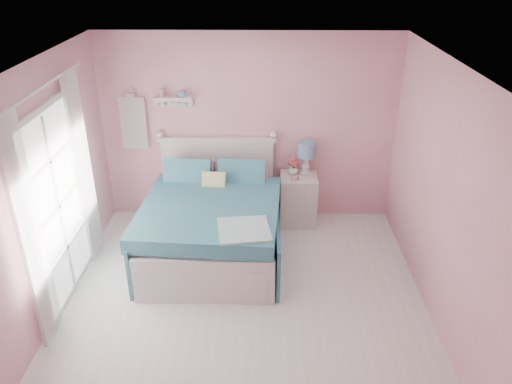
{
  "coord_description": "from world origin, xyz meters",
  "views": [
    {
      "loc": [
        0.21,
        -4.2,
        3.58
      ],
      "look_at": [
        0.12,
        1.2,
        0.87
      ],
      "focal_mm": 35.0,
      "sensor_mm": 36.0,
      "label": 1
    }
  ],
  "objects_px": {
    "nightstand": "(298,200)",
    "teacup": "(295,177)",
    "vase": "(293,169)",
    "bed": "(212,224)",
    "table_lamp": "(306,152)"
  },
  "relations": [
    {
      "from": "vase",
      "to": "bed",
      "type": "bearing_deg",
      "value": -141.43
    },
    {
      "from": "table_lamp",
      "to": "teacup",
      "type": "height_order",
      "value": "table_lamp"
    },
    {
      "from": "table_lamp",
      "to": "bed",
      "type": "bearing_deg",
      "value": -144.67
    },
    {
      "from": "teacup",
      "to": "vase",
      "type": "bearing_deg",
      "value": 96.13
    },
    {
      "from": "vase",
      "to": "teacup",
      "type": "xyz_separation_m",
      "value": [
        0.02,
        -0.17,
        -0.04
      ]
    },
    {
      "from": "table_lamp",
      "to": "vase",
      "type": "bearing_deg",
      "value": -170.48
    },
    {
      "from": "bed",
      "to": "table_lamp",
      "type": "relative_size",
      "value": 4.56
    },
    {
      "from": "bed",
      "to": "nightstand",
      "type": "height_order",
      "value": "bed"
    },
    {
      "from": "bed",
      "to": "vase",
      "type": "relative_size",
      "value": 14.56
    },
    {
      "from": "table_lamp",
      "to": "teacup",
      "type": "bearing_deg",
      "value": -127.6
    },
    {
      "from": "nightstand",
      "to": "vase",
      "type": "relative_size",
      "value": 4.97
    },
    {
      "from": "nightstand",
      "to": "table_lamp",
      "type": "bearing_deg",
      "value": 44.81
    },
    {
      "from": "bed",
      "to": "vase",
      "type": "distance_m",
      "value": 1.39
    },
    {
      "from": "nightstand",
      "to": "teacup",
      "type": "bearing_deg",
      "value": -120.05
    },
    {
      "from": "table_lamp",
      "to": "vase",
      "type": "xyz_separation_m",
      "value": [
        -0.17,
        -0.03,
        -0.25
      ]
    }
  ]
}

